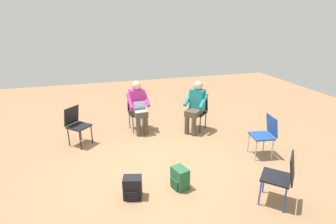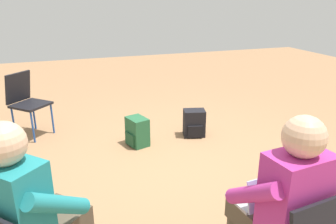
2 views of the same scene
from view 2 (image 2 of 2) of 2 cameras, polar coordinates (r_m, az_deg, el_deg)
The scene contains 6 objects.
ground_plane at distance 3.64m, azimuth 0.97°, elevation -9.75°, with size 14.00×14.00×0.00m, color #99704C.
chair_southeast at distance 4.68m, azimuth -23.46°, elevation 1.98°, with size 0.58×0.58×0.85m.
person_with_laptop at distance 2.01m, azimuth 18.92°, elevation -14.51°, with size 0.53×0.55×1.24m.
person_in_teal at distance 1.98m, azimuth -22.60°, elevation -15.60°, with size 0.63×0.63×1.24m.
backpack_near_laptop_user at distance 4.39m, azimuth 4.56°, elevation -2.18°, with size 0.32×0.29×0.36m.
backpack_by_empty_chair at distance 4.13m, azimuth -5.33°, elevation -3.68°, with size 0.30×0.33×0.36m.
Camera 2 is at (1.08, 2.98, 1.79)m, focal length 35.00 mm.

